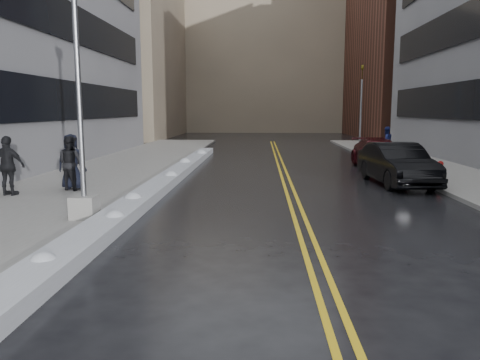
# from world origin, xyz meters

# --- Properties ---
(ground) EXTENTS (160.00, 160.00, 0.00)m
(ground) POSITION_xyz_m (0.00, 0.00, 0.00)
(ground) COLOR black
(ground) RESTS_ON ground
(sidewalk_west) EXTENTS (5.50, 50.00, 0.15)m
(sidewalk_west) POSITION_xyz_m (-5.75, 10.00, 0.07)
(sidewalk_west) COLOR gray
(sidewalk_west) RESTS_ON ground
(sidewalk_east) EXTENTS (4.00, 50.00, 0.15)m
(sidewalk_east) POSITION_xyz_m (10.00, 10.00, 0.07)
(sidewalk_east) COLOR gray
(sidewalk_east) RESTS_ON ground
(lane_line_left) EXTENTS (0.12, 50.00, 0.01)m
(lane_line_left) POSITION_xyz_m (2.35, 10.00, 0.00)
(lane_line_left) COLOR gold
(lane_line_left) RESTS_ON ground
(lane_line_right) EXTENTS (0.12, 50.00, 0.01)m
(lane_line_right) POSITION_xyz_m (2.65, 10.00, 0.00)
(lane_line_right) COLOR gold
(lane_line_right) RESTS_ON ground
(snow_ridge) EXTENTS (0.90, 30.00, 0.34)m
(snow_ridge) POSITION_xyz_m (-2.45, 8.00, 0.17)
(snow_ridge) COLOR #B8BAC1
(snow_ridge) RESTS_ON ground
(building_west_far) EXTENTS (14.00, 22.00, 18.00)m
(building_west_far) POSITION_xyz_m (-15.50, 44.00, 9.00)
(building_west_far) COLOR gray
(building_west_far) RESTS_ON ground
(building_east_far) EXTENTS (14.00, 20.00, 28.00)m
(building_east_far) POSITION_xyz_m (19.00, 42.00, 14.00)
(building_east_far) COLOR #562D21
(building_east_far) RESTS_ON ground
(building_far) EXTENTS (36.00, 16.00, 22.00)m
(building_far) POSITION_xyz_m (2.00, 60.00, 11.00)
(building_far) COLOR gray
(building_far) RESTS_ON ground
(lamppost) EXTENTS (0.65, 0.65, 7.62)m
(lamppost) POSITION_xyz_m (-3.30, 2.00, 2.53)
(lamppost) COLOR gray
(lamppost) RESTS_ON sidewalk_west
(fire_hydrant) EXTENTS (0.26, 0.26, 0.73)m
(fire_hydrant) POSITION_xyz_m (9.00, 10.00, 0.55)
(fire_hydrant) COLOR maroon
(fire_hydrant) RESTS_ON sidewalk_east
(traffic_signal) EXTENTS (0.16, 0.20, 6.00)m
(traffic_signal) POSITION_xyz_m (8.50, 24.00, 3.40)
(traffic_signal) COLOR gray
(traffic_signal) RESTS_ON sidewalk_east
(pedestrian_b) EXTENTS (1.17, 1.06, 1.95)m
(pedestrian_b) POSITION_xyz_m (-5.43, 6.37, 1.12)
(pedestrian_b) COLOR black
(pedestrian_b) RESTS_ON sidewalk_west
(pedestrian_c) EXTENTS (1.06, 0.77, 2.01)m
(pedestrian_c) POSITION_xyz_m (-5.46, 6.52, 1.16)
(pedestrian_c) COLOR black
(pedestrian_c) RESTS_ON sidewalk_west
(pedestrian_d) EXTENTS (1.23, 0.64, 2.01)m
(pedestrian_d) POSITION_xyz_m (-7.09, 5.21, 1.16)
(pedestrian_d) COLOR black
(pedestrian_d) RESTS_ON sidewalk_west
(pedestrian_east) EXTENTS (1.07, 0.95, 1.83)m
(pedestrian_east) POSITION_xyz_m (9.23, 19.64, 1.07)
(pedestrian_east) COLOR navy
(pedestrian_east) RESTS_ON sidewalk_east
(car_black) EXTENTS (2.18, 5.26, 1.69)m
(car_black) POSITION_xyz_m (6.90, 8.99, 0.85)
(car_black) COLOR black
(car_black) RESTS_ON ground
(car_maroon) EXTENTS (2.13, 5.23, 1.52)m
(car_maroon) POSITION_xyz_m (7.50, 14.48, 0.76)
(car_maroon) COLOR #3B090E
(car_maroon) RESTS_ON ground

